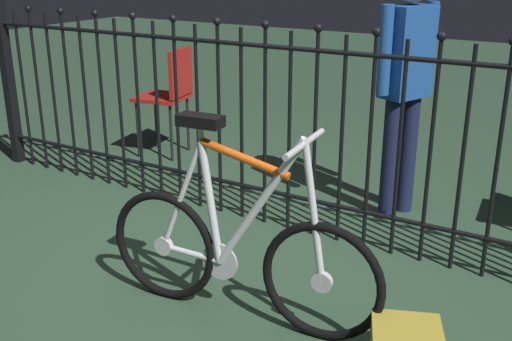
# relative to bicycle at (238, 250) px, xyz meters

# --- Properties ---
(ground_plane) EXTENTS (20.00, 20.00, 0.00)m
(ground_plane) POSITION_rel_bicycle_xyz_m (-0.35, 0.21, -0.34)
(ground_plane) COLOR #304B35
(iron_fence) EXTENTS (4.84, 0.07, 1.30)m
(iron_fence) POSITION_rel_bicycle_xyz_m (-0.39, 0.97, 0.31)
(iron_fence) COLOR black
(iron_fence) RESTS_ON ground
(bicycle) EXTENTS (1.34, 0.40, 0.94)m
(bicycle) POSITION_rel_bicycle_xyz_m (0.00, 0.00, 0.00)
(bicycle) COLOR black
(bicycle) RESTS_ON ground
(chair_red) EXTENTS (0.45, 0.44, 0.88)m
(chair_red) POSITION_rel_bicycle_xyz_m (-1.77, 1.75, 0.21)
(chair_red) COLOR black
(chair_red) RESTS_ON ground
(person_visitor) EXTENTS (0.28, 0.45, 1.52)m
(person_visitor) POSITION_rel_bicycle_xyz_m (0.22, 1.54, 0.56)
(person_visitor) COLOR #191E3F
(person_visitor) RESTS_ON ground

